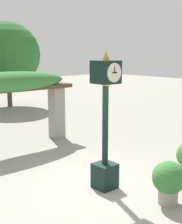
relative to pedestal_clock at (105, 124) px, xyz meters
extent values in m
plane|color=gray|center=(-0.14, 0.17, -1.58)|extent=(60.00, 60.00, 0.00)
cube|color=black|center=(0.00, 0.00, -1.28)|extent=(0.49, 0.49, 0.61)
cylinder|color=black|center=(0.00, 0.00, -0.04)|extent=(0.14, 0.14, 1.87)
cylinder|color=gold|center=(0.00, 0.00, 0.91)|extent=(0.23, 0.23, 0.04)
cube|color=black|center=(0.00, 0.00, 1.19)|extent=(0.52, 0.52, 0.52)
cylinder|color=beige|center=(0.00, -0.27, 1.19)|extent=(0.42, 0.02, 0.42)
cylinder|color=beige|center=(0.00, 0.27, 1.19)|extent=(0.42, 0.02, 0.42)
cube|color=black|center=(0.00, -0.28, 1.19)|extent=(0.15, 0.01, 0.02)
cube|color=black|center=(0.00, -0.28, 1.25)|extent=(0.02, 0.01, 0.14)
cone|color=gold|center=(0.00, 0.00, 1.56)|extent=(0.18, 0.18, 0.22)
cube|color=gray|center=(1.77, 4.46, -0.62)|extent=(0.46, 0.46, 1.93)
cube|color=#4C3823|center=(-0.14, 4.23, 0.41)|extent=(4.89, 0.14, 0.14)
cube|color=#4C3823|center=(-0.14, 4.38, 0.41)|extent=(4.89, 0.14, 0.14)
cube|color=#4C3823|center=(-0.14, 4.54, 0.41)|extent=(4.89, 0.14, 0.14)
cube|color=#4C3823|center=(-0.14, 4.69, 0.41)|extent=(4.89, 0.14, 0.14)
ellipsoid|color=#387A38|center=(-0.14, 4.46, 0.66)|extent=(4.33, 1.06, 0.70)
cylinder|color=gray|center=(0.45, -1.49, -1.42)|extent=(0.42, 0.42, 0.33)
sphere|color=#387A38|center=(0.45, -1.49, -0.99)|extent=(0.71, 0.71, 0.71)
cylinder|color=brown|center=(3.71, 12.06, -0.70)|extent=(0.28, 0.28, 1.77)
sphere|color=#2D6B2D|center=(3.71, 12.06, 1.52)|extent=(3.79, 3.79, 3.79)
camera|label=1|loc=(-4.92, -5.06, 1.62)|focal=50.00mm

